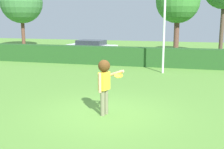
% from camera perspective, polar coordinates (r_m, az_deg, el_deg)
% --- Properties ---
extents(ground_plane, '(60.00, 60.00, 0.00)m').
position_cam_1_polar(ground_plane, '(9.72, -1.33, -7.64)').
color(ground_plane, '#5D9339').
extents(person, '(0.84, 0.54, 1.81)m').
position_cam_1_polar(person, '(9.27, -1.50, -0.88)').
color(person, '#757656').
rests_on(person, ground).
extents(frisbee, '(0.26, 0.26, 0.11)m').
position_cam_1_polar(frisbee, '(9.08, 1.30, -0.22)').
color(frisbee, yellow).
extents(lamppost, '(0.24, 0.24, 5.91)m').
position_cam_1_polar(lamppost, '(16.60, 10.27, 11.47)').
color(lamppost, silver).
rests_on(lamppost, ground).
extents(hedge_row, '(23.42, 0.90, 1.20)m').
position_cam_1_polar(hedge_row, '(19.03, 6.78, 3.45)').
color(hedge_row, '#245020').
rests_on(hedge_row, ground).
extents(parked_car_white, '(4.38, 2.22, 1.25)m').
position_cam_1_polar(parked_car_white, '(24.60, -4.09, 5.44)').
color(parked_car_white, white).
rests_on(parked_car_white, ground).
extents(maple_tree, '(3.42, 3.42, 6.08)m').
position_cam_1_polar(maple_tree, '(23.95, 12.77, 13.77)').
color(maple_tree, brown).
rests_on(maple_tree, ground).
extents(birch_tree, '(4.25, 4.25, 6.76)m').
position_cam_1_polar(birch_tree, '(31.77, -17.34, 13.36)').
color(birch_tree, brown).
rests_on(birch_tree, ground).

